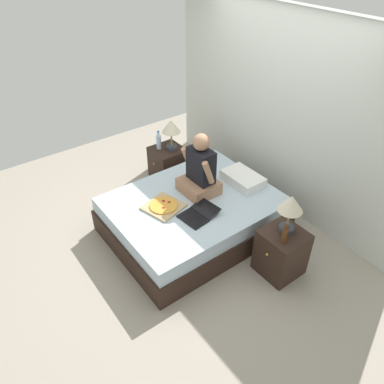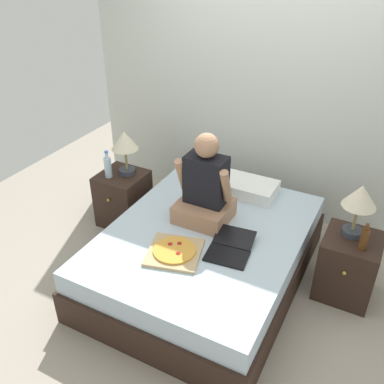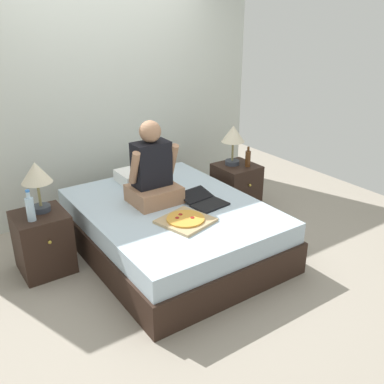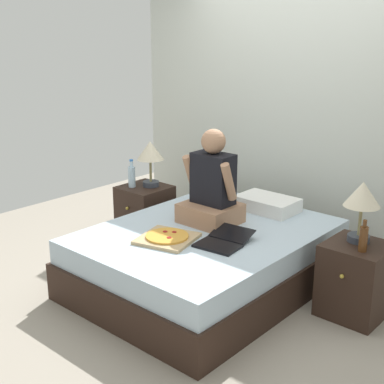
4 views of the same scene
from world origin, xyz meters
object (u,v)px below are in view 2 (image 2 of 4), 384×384
Objects in this scene: bed at (205,254)px; water_bottle at (108,167)px; beer_bottle at (364,239)px; lamp_on_left_nightstand at (125,143)px; lamp_on_right_nightstand at (360,200)px; laptop at (229,250)px; person_seated at (205,189)px; pizza_box at (174,252)px; nightstand_left at (123,198)px; nightstand_right at (348,266)px.

bed is 7.27× the size of water_bottle.
beer_bottle is (2.37, -0.01, -0.02)m from water_bottle.
lamp_on_left_nightstand reaches higher than beer_bottle.
lamp_on_right_nightstand is 1.00× the size of laptop.
water_bottle reaches higher than bed.
person_seated is 0.60m from pizza_box.
person_seated is at bearing -11.21° from nightstand_left.
beer_bottle is at bearing 26.87° from pizza_box.
water_bottle is at bearing 174.18° from person_seated.
lamp_on_left_nightstand reaches higher than bed.
water_bottle is at bearing 149.53° from pizza_box.
nightstand_right reaches higher than bed.
pizza_box is at bearing -30.47° from water_bottle.
person_seated reaches higher than pizza_box.
beer_bottle is 0.29× the size of person_seated.
lamp_on_left_nightstand is at bearing 49.40° from water_bottle.
bed is 4.46× the size of lamp_on_right_nightstand.
beer_bottle is at bearing 4.58° from person_seated.
person_seated is at bearing -175.42° from beer_bottle.
pizza_box is (1.11, -0.65, -0.16)m from water_bottle.
beer_bottle is at bearing -3.81° from lamp_on_left_nightstand.
person_seated reaches higher than lamp_on_right_nightstand.
lamp_on_right_nightstand is 1.20m from person_seated.
person_seated is 1.74× the size of laptop.
bed is at bearing -158.73° from lamp_on_right_nightstand.
nightstand_right is (2.22, 0.00, 0.00)m from nightstand_left.
laptop is (-0.80, -0.58, -0.37)m from lamp_on_right_nightstand.
laptop is (-0.83, -0.52, 0.23)m from nightstand_right.
beer_bottle reaches higher than pizza_box.
lamp_on_left_nightstand and lamp_on_right_nightstand have the same top height.
water_bottle is at bearing 163.54° from laptop.
lamp_on_right_nightstand is 0.29m from beer_bottle.
person_seated is (-0.09, 0.17, 0.54)m from bed.
lamp_on_left_nightstand is 1.00× the size of laptop.
nightstand_right is (1.11, 0.37, 0.04)m from bed.
pizza_box is (0.99, -0.79, -0.37)m from lamp_on_left_nightstand.
nightstand_right is 2.41× the size of beer_bottle.
lamp_on_left_nightstand is at bearing 51.37° from nightstand_left.
lamp_on_right_nightstand is 1.05m from laptop.
beer_bottle is (2.25, -0.15, -0.23)m from lamp_on_left_nightstand.
lamp_on_right_nightstand is at bearing 123.69° from beer_bottle.
lamp_on_left_nightstand reaches higher than pizza_box.
nightstand_left is at bearing 161.54° from bed.
water_bottle is at bearing -177.76° from nightstand_right.
lamp_on_left_nightstand is 1.32m from pizza_box.
laptop is 0.92× the size of pizza_box.
pizza_box is at bearing -102.82° from bed.
nightstand_right is at bearing 0.00° from nightstand_left.
water_bottle reaches higher than laptop.
water_bottle reaches higher than nightstand_right.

